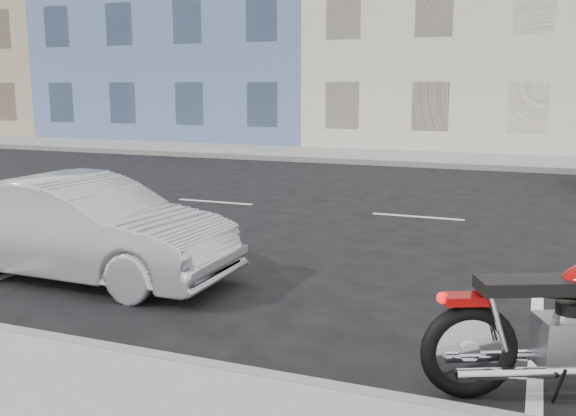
# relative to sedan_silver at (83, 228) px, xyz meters

# --- Properties ---
(ground) EXTENTS (120.00, 120.00, 0.00)m
(ground) POSITION_rel_sedan_silver_xyz_m (5.04, 5.11, -0.61)
(ground) COLOR black
(ground) RESTS_ON ground
(sidewalk_far) EXTENTS (80.00, 3.40, 0.15)m
(sidewalk_far) POSITION_rel_sedan_silver_xyz_m (0.04, 13.81, -0.54)
(sidewalk_far) COLOR gray
(sidewalk_far) RESTS_ON ground
(curb_far) EXTENTS (80.00, 0.12, 0.16)m
(curb_far) POSITION_rel_sedan_silver_xyz_m (0.04, 12.11, -0.53)
(curb_far) COLOR gray
(curb_far) RESTS_ON ground
(bldg_far_west) EXTENTS (12.00, 12.00, 12.00)m
(bldg_far_west) POSITION_rel_sedan_silver_xyz_m (-20.96, 21.41, 5.39)
(bldg_far_west) COLOR tan
(bldg_far_west) RESTS_ON ground
(sedan_silver) EXTENTS (3.73, 1.36, 1.22)m
(sedan_silver) POSITION_rel_sedan_silver_xyz_m (0.00, 0.00, 0.00)
(sedan_silver) COLOR #ABAEB2
(sedan_silver) RESTS_ON ground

